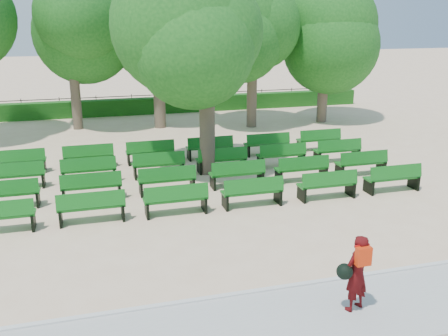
# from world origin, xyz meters

# --- Properties ---
(ground) EXTENTS (120.00, 120.00, 0.00)m
(ground) POSITION_xyz_m (0.00, 0.00, 0.00)
(ground) COLOR beige
(paving) EXTENTS (30.00, 2.20, 0.06)m
(paving) POSITION_xyz_m (0.00, -7.40, 0.03)
(paving) COLOR #B6B6B1
(paving) RESTS_ON ground
(curb) EXTENTS (30.00, 0.12, 0.10)m
(curb) POSITION_xyz_m (0.00, -6.25, 0.05)
(curb) COLOR silver
(curb) RESTS_ON ground
(hedge) EXTENTS (26.00, 0.70, 0.90)m
(hedge) POSITION_xyz_m (0.00, 14.00, 0.45)
(hedge) COLOR #1A5716
(hedge) RESTS_ON ground
(fence) EXTENTS (26.00, 0.10, 1.02)m
(fence) POSITION_xyz_m (0.00, 14.40, 0.00)
(fence) COLOR black
(fence) RESTS_ON ground
(tree_line) EXTENTS (21.80, 6.80, 7.04)m
(tree_line) POSITION_xyz_m (0.00, 10.00, 0.00)
(tree_line) COLOR #1E641C
(tree_line) RESTS_ON ground
(bench_array) EXTENTS (1.87, 0.70, 1.16)m
(bench_array) POSITION_xyz_m (-0.13, 1.18, 0.09)
(bench_array) COLOR #126819
(bench_array) RESTS_ON ground
(tree_among) EXTENTS (5.27, 5.27, 7.08)m
(tree_among) POSITION_xyz_m (0.49, 1.99, 4.69)
(tree_among) COLOR brown
(tree_among) RESTS_ON ground
(person) EXTENTS (0.77, 0.55, 1.54)m
(person) POSITION_xyz_m (1.08, -7.35, 0.86)
(person) COLOR #45090B
(person) RESTS_ON ground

